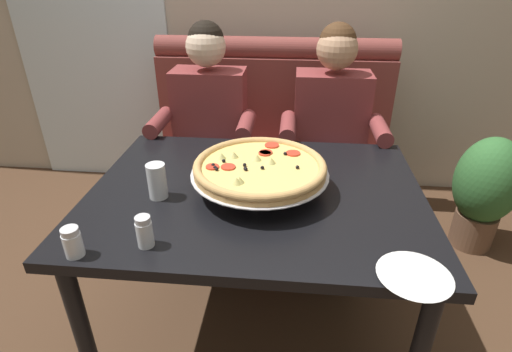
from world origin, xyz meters
name	(u,v)px	position (x,y,z in m)	size (l,w,h in m)	color
ground_plane	(256,326)	(0.00, 0.00, 0.00)	(16.00, 16.00, 0.00)	#4C3321
booth_bench	(270,163)	(0.00, 0.96, 0.40)	(1.50, 0.78, 1.13)	brown
dining_table	(256,208)	(0.00, 0.00, 0.67)	(1.28, 0.98, 0.75)	black
diner_left	(207,131)	(-0.34, 0.69, 0.71)	(0.54, 0.64, 1.27)	#2D3342
diner_right	(331,135)	(0.34, 0.69, 0.71)	(0.54, 0.64, 1.27)	#2D3342
pizza	(260,167)	(0.01, 0.00, 0.85)	(0.52, 0.52, 0.13)	silver
shaker_pepper_flakes	(73,244)	(-0.50, -0.44, 0.79)	(0.06, 0.06, 0.10)	white
shaker_parmesan	(145,234)	(-0.31, -0.37, 0.80)	(0.05, 0.05, 0.11)	white
plate_near_left	(415,274)	(0.49, -0.44, 0.76)	(0.21, 0.21, 0.02)	white
drinking_glass	(157,183)	(-0.36, -0.09, 0.81)	(0.07, 0.07, 0.13)	silver
patio_chair	(156,89)	(-1.11, 2.10, 0.52)	(0.43, 0.43, 0.86)	black
potted_plant	(486,189)	(1.25, 0.76, 0.39)	(0.36, 0.36, 0.70)	brown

